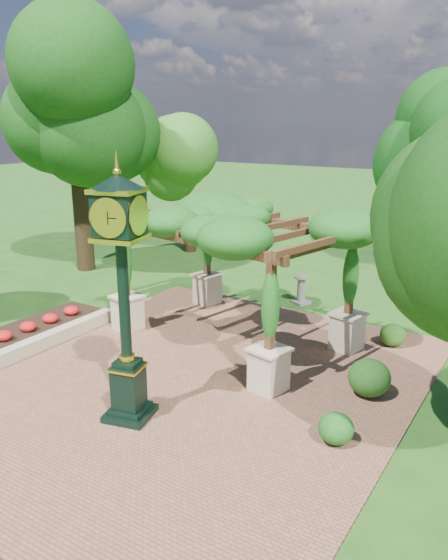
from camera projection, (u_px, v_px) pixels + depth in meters
The scene contains 12 objects.
ground at pixel (165, 399), 12.42m from camera, with size 120.00×120.00×0.00m, color #1E4714.
brick_plaza at pixel (191, 381), 13.22m from camera, with size 10.00×12.00×0.04m, color brown.
border_wall at pixel (46, 341), 15.13m from camera, with size 0.35×5.00×0.40m, color #C6B793.
flower_bed at pixel (25, 335), 15.60m from camera, with size 1.50×5.00×0.36m, color red.
pedestal_clock at pixel (123, 278), 10.74m from camera, with size 1.24×1.24×5.22m.
pergola at pixel (233, 227), 14.82m from camera, with size 7.09×5.24×4.02m.
sundial at pixel (301, 292), 18.71m from camera, with size 0.70×0.70×0.96m.
shrub_front at pixel (336, 428), 10.58m from camera, with size 0.70×0.70×0.63m, color #1B5117.
shrub_mid at pixel (369, 378), 12.39m from camera, with size 0.97×0.97×0.87m, color #1F4E15.
shrub_back at pixel (392, 335), 15.15m from camera, with size 0.70×0.70×0.63m, color #2C601B.
tree_west_near at pixel (75, 108), 21.25m from camera, with size 5.08×5.08×9.50m.
tree_west_far at pixel (188, 156), 24.99m from camera, with size 3.05×3.05×6.58m.
Camera 1 is at (7.10, -8.68, 6.13)m, focal length 35.00 mm.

